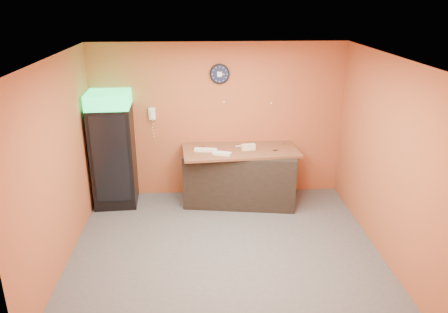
{
  "coord_description": "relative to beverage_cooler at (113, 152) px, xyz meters",
  "views": [
    {
      "loc": [
        -0.33,
        -5.59,
        3.57
      ],
      "look_at": [
        0.02,
        0.6,
        1.24
      ],
      "focal_mm": 35.0,
      "sensor_mm": 36.0,
      "label": 1
    }
  ],
  "objects": [
    {
      "name": "wall_phone",
      "position": [
        0.68,
        0.34,
        0.57
      ],
      "size": [
        0.12,
        0.1,
        0.21
      ],
      "color": "white",
      "rests_on": "back_wall"
    },
    {
      "name": "floor",
      "position": [
        1.85,
        -1.6,
        -0.99
      ],
      "size": [
        4.5,
        4.5,
        0.0
      ],
      "primitive_type": "plane",
      "color": "#47474C",
      "rests_on": "ground"
    },
    {
      "name": "back_wall",
      "position": [
        1.85,
        0.4,
        0.41
      ],
      "size": [
        4.5,
        0.02,
        2.8
      ],
      "primitive_type": "cube",
      "color": "#AB5630",
      "rests_on": "floor"
    },
    {
      "name": "wrapped_sandwich_right",
      "position": [
        1.67,
        -0.08,
        0.03
      ],
      "size": [
        0.27,
        0.15,
        0.04
      ],
      "primitive_type": "cube",
      "rotation": [
        0.0,
        0.0,
        -0.19
      ],
      "color": "silver",
      "rests_on": "butcher_paper"
    },
    {
      "name": "prep_counter",
      "position": [
        2.22,
        -0.03,
        -0.51
      ],
      "size": [
        2.03,
        1.13,
        0.97
      ],
      "primitive_type": "cube",
      "rotation": [
        0.0,
        0.0,
        -0.14
      ],
      "color": "black",
      "rests_on": "floor"
    },
    {
      "name": "wall_clock",
      "position": [
        1.88,
        0.37,
        1.26
      ],
      "size": [
        0.35,
        0.06,
        0.35
      ],
      "color": "black",
      "rests_on": "back_wall"
    },
    {
      "name": "beverage_cooler",
      "position": [
        0.0,
        0.0,
        0.0
      ],
      "size": [
        0.75,
        0.76,
        2.03
      ],
      "rotation": [
        0.0,
        0.0,
        0.05
      ],
      "color": "black",
      "rests_on": "floor"
    },
    {
      "name": "left_wall",
      "position": [
        -0.4,
        -1.6,
        0.41
      ],
      "size": [
        0.02,
        4.0,
        2.8
      ],
      "primitive_type": "cube",
      "color": "#AB5630",
      "rests_on": "floor"
    },
    {
      "name": "sub_roll_stack",
      "position": [
        2.35,
        -0.08,
        0.07
      ],
      "size": [
        0.25,
        0.12,
        0.1
      ],
      "rotation": [
        0.0,
        0.0,
        0.15
      ],
      "color": "beige",
      "rests_on": "butcher_paper"
    },
    {
      "name": "wrapped_sandwich_left",
      "position": [
        1.57,
        -0.09,
        0.04
      ],
      "size": [
        0.32,
        0.17,
        0.04
      ],
      "primitive_type": "cube",
      "rotation": [
        0.0,
        0.0,
        -0.17
      ],
      "color": "silver",
      "rests_on": "butcher_paper"
    },
    {
      "name": "right_wall",
      "position": [
        4.1,
        -1.6,
        0.41
      ],
      "size": [
        0.02,
        4.0,
        2.8
      ],
      "primitive_type": "cube",
      "color": "#AB5630",
      "rests_on": "floor"
    },
    {
      "name": "wrapped_sandwich_mid",
      "position": [
        1.88,
        -0.29,
        0.04
      ],
      "size": [
        0.33,
        0.23,
        0.04
      ],
      "primitive_type": "cube",
      "rotation": [
        0.0,
        0.0,
        -0.38
      ],
      "color": "silver",
      "rests_on": "butcher_paper"
    },
    {
      "name": "kitchen_tool",
      "position": [
        2.31,
        0.1,
        0.05
      ],
      "size": [
        0.06,
        0.06,
        0.06
      ],
      "primitive_type": "cylinder",
      "color": "silver",
      "rests_on": "butcher_paper"
    },
    {
      "name": "ceiling",
      "position": [
        1.85,
        -1.6,
        1.81
      ],
      "size": [
        4.5,
        4.0,
        0.02
      ],
      "primitive_type": "cube",
      "color": "white",
      "rests_on": "back_wall"
    },
    {
      "name": "butcher_paper",
      "position": [
        2.22,
        -0.03,
        -0.01
      ],
      "size": [
        2.06,
        1.08,
        0.04
      ],
      "primitive_type": "cube",
      "rotation": [
        0.0,
        0.0,
        0.08
      ],
      "color": "brown",
      "rests_on": "prep_counter"
    }
  ]
}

